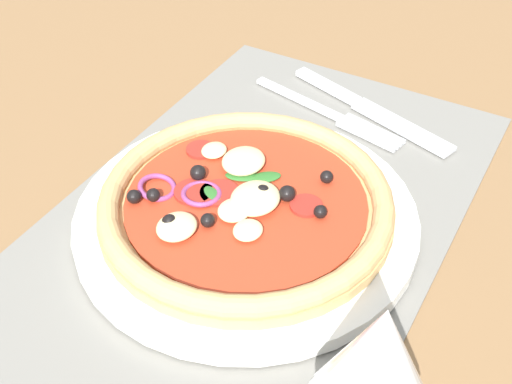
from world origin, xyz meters
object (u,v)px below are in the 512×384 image
wine_glass (376,369)px  fork (333,115)px  plate (241,216)px  knife (371,110)px  pizza (240,201)px

wine_glass → fork: bearing=-153.3°
plate → knife: bearing=171.0°
pizza → knife: bearing=170.8°
plate → pizza: pizza is taller
wine_glass → knife: bearing=-159.1°
knife → wine_glass: 39.33cm
plate → pizza: 1.75cm
pizza → wine_glass: (14.93, 16.96, 7.34)cm
plate → knife: 20.98cm
fork → wine_glass: 38.11cm
plate → pizza: size_ratio=1.18×
pizza → knife: size_ratio=1.24×
fork → plate: bearing=-78.4°
pizza → wine_glass: bearing=48.7°
pizza → fork: (-18.03, 0.36, -2.17)cm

